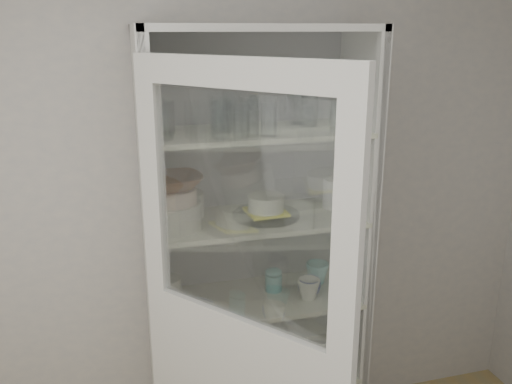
{
  "coord_description": "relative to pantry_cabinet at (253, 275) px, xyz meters",
  "views": [
    {
      "loc": [
        -0.42,
        -0.97,
        2.08
      ],
      "look_at": [
        0.2,
        1.27,
        1.38
      ],
      "focal_mm": 38.0,
      "sensor_mm": 36.0,
      "label": 1
    }
  ],
  "objects": [
    {
      "name": "grey_bowl_stack",
      "position": [
        0.41,
        -0.03,
        0.39
      ],
      "size": [
        0.13,
        0.13,
        0.14
      ],
      "primitive_type": "cylinder",
      "color": "silver",
      "rests_on": "shelf_plates"
    },
    {
      "name": "pantry_cabinet",
      "position": [
        0.0,
        0.0,
        0.0
      ],
      "size": [
        1.0,
        0.45,
        2.1
      ],
      "color": "silver",
      "rests_on": "floor"
    },
    {
      "name": "wall_back",
      "position": [
        -0.2,
        0.16,
        0.36
      ],
      "size": [
        3.6,
        0.02,
        2.6
      ],
      "primitive_type": "cube",
      "color": "#ADACAA",
      "rests_on": "ground"
    },
    {
      "name": "plate_stack_front",
      "position": [
        -0.38,
        -0.11,
        0.38
      ],
      "size": [
        0.24,
        0.24,
        0.11
      ],
      "primitive_type": "cylinder",
      "color": "beige",
      "rests_on": "shelf_plates"
    },
    {
      "name": "tumbler_1",
      "position": [
        -0.19,
        -0.21,
        0.8
      ],
      "size": [
        0.1,
        0.1,
        0.15
      ],
      "primitive_type": "cylinder",
      "rotation": [
        0.0,
        0.0,
        -0.32
      ],
      "color": "silver",
      "rests_on": "shelf_glass"
    },
    {
      "name": "cream_bowl",
      "position": [
        -0.38,
        -0.11,
        0.46
      ],
      "size": [
        0.21,
        0.21,
        0.06
      ],
      "primitive_type": "cylinder",
      "rotation": [
        0.0,
        0.0,
        -0.04
      ],
      "color": "beige",
      "rests_on": "plate_stack_front"
    },
    {
      "name": "tumbler_10",
      "position": [
        -0.12,
        -0.09,
        0.8
      ],
      "size": [
        0.08,
        0.08,
        0.15
      ],
      "primitive_type": "cylinder",
      "rotation": [
        0.0,
        0.0,
        -0.05
      ],
      "color": "silver",
      "rests_on": "shelf_glass"
    },
    {
      "name": "measuring_cups",
      "position": [
        -0.29,
        -0.12,
        -0.06
      ],
      "size": [
        0.09,
        0.09,
        0.04
      ],
      "primitive_type": "cylinder",
      "color": "#AFAFB9",
      "rests_on": "shelf_mugs"
    },
    {
      "name": "tumbler_11",
      "position": [
        0.25,
        -0.04,
        0.8
      ],
      "size": [
        0.08,
        0.08,
        0.15
      ],
      "primitive_type": "cylinder",
      "rotation": [
        0.0,
        0.0,
        -0.11
      ],
      "color": "silver",
      "rests_on": "shelf_glass"
    },
    {
      "name": "white_canister",
      "position": [
        -0.41,
        -0.05,
        -0.01
      ],
      "size": [
        0.14,
        0.14,
        0.14
      ],
      "primitive_type": "cylinder",
      "rotation": [
        0.0,
        0.0,
        -0.2
      ],
      "color": "beige",
      "rests_on": "shelf_mugs"
    },
    {
      "name": "tumbler_4",
      "position": [
        0.01,
        -0.21,
        0.79
      ],
      "size": [
        0.08,
        0.08,
        0.13
      ],
      "primitive_type": "cylinder",
      "rotation": [
        0.0,
        0.0,
        0.28
      ],
      "color": "silver",
      "rests_on": "shelf_glass"
    },
    {
      "name": "mug_teal",
      "position": [
        0.33,
        -0.01,
        -0.03
      ],
      "size": [
        0.14,
        0.14,
        0.11
      ],
      "primitive_type": "imported",
      "rotation": [
        0.0,
        0.0,
        -0.19
      ],
      "color": "teal",
      "rests_on": "shelf_mugs"
    },
    {
      "name": "white_ramekin",
      "position": [
        0.04,
        -0.08,
        0.39
      ],
      "size": [
        0.21,
        0.21,
        0.07
      ],
      "primitive_type": "cylinder",
      "rotation": [
        0.0,
        0.0,
        0.31
      ],
      "color": "beige",
      "rests_on": "yellow_trivet"
    },
    {
      "name": "tumbler_7",
      "position": [
        -0.38,
        -0.07,
        0.79
      ],
      "size": [
        0.08,
        0.08,
        0.14
      ],
      "primitive_type": "cylinder",
      "rotation": [
        0.0,
        0.0,
        -0.17
      ],
      "color": "silver",
      "rests_on": "shelf_glass"
    },
    {
      "name": "terracotta_bowl",
      "position": [
        -0.38,
        -0.11,
        0.53
      ],
      "size": [
        0.26,
        0.26,
        0.06
      ],
      "primitive_type": "imported",
      "rotation": [
        0.0,
        0.0,
        0.06
      ],
      "color": "brown",
      "rests_on": "cream_bowl"
    },
    {
      "name": "mug_blue",
      "position": [
        0.25,
        -0.12,
        -0.04
      ],
      "size": [
        0.11,
        0.11,
        0.09
      ],
      "primitive_type": "imported",
      "rotation": [
        0.0,
        0.0,
        0.05
      ],
      "color": "navy",
      "rests_on": "shelf_mugs"
    },
    {
      "name": "tumbler_2",
      "position": [
        -0.06,
        -0.19,
        0.8
      ],
      "size": [
        0.08,
        0.08,
        0.15
      ],
      "primitive_type": "cylinder",
      "rotation": [
        0.0,
        0.0,
        -0.01
      ],
      "color": "silver",
      "rests_on": "shelf_glass"
    },
    {
      "name": "goblet_1",
      "position": [
        0.01,
        0.04,
        0.8
      ],
      "size": [
        0.07,
        0.07,
        0.15
      ],
      "primitive_type": null,
      "color": "silver",
      "rests_on": "shelf_glass"
    },
    {
      "name": "tumbler_0",
      "position": [
        -0.41,
        -0.18,
        0.79
      ],
      "size": [
        0.08,
        0.08,
        0.15
      ],
      "primitive_type": "cylinder",
      "rotation": [
        0.0,
        0.0,
        0.06
      ],
      "color": "silver",
      "rests_on": "shelf_glass"
    },
    {
      "name": "cupboard_door",
      "position": [
        -0.22,
        -0.64,
        -0.07
      ],
      "size": [
        0.59,
        0.73,
        2.0
      ],
      "rotation": [
        0.0,
        0.0,
        -0.9
      ],
      "color": "silver",
      "rests_on": "floor"
    },
    {
      "name": "goblet_3",
      "position": [
        0.22,
        0.0,
        0.81
      ],
      "size": [
        0.08,
        0.08,
        0.18
      ],
      "primitive_type": null,
      "color": "silver",
      "rests_on": "shelf_glass"
    },
    {
      "name": "yellow_trivet",
      "position": [
        0.04,
        -0.08,
        0.34
      ],
      "size": [
        0.18,
        0.18,
        0.01
      ],
      "primitive_type": "cube",
      "rotation": [
        0.0,
        0.0,
        0.06
      ],
      "color": "yellow",
      "rests_on": "glass_platter"
    },
    {
      "name": "tin_box",
      "position": [
        0.26,
        -0.1,
        -0.45
      ],
      "size": [
        0.21,
        0.16,
        0.05
      ],
      "primitive_type": "cube",
      "rotation": [
        0.0,
        0.0,
        0.2
      ],
      "color": "#92939E",
      "rests_on": "shelf_bot"
    },
    {
      "name": "glass_platter",
      "position": [
        0.04,
        -0.08,
        0.33
      ],
      "size": [
        0.37,
        0.37,
        0.02
      ],
      "primitive_type": "cylinder",
      "rotation": [
        0.0,
        0.0,
        0.26
      ],
      "color": "silver",
      "rests_on": "shelf_plates"
    },
    {
      "name": "cream_dish",
      "position": [
        -0.19,
        -0.1,
        -0.44
      ],
      "size": [
        0.29,
        0.29,
        0.08
      ],
      "primitive_type": "imported",
      "rotation": [
        0.0,
        0.0,
        -0.18
      ],
      "color": "beige",
      "rests_on": "shelf_bot"
    },
    {
      "name": "tumbler_9",
      "position": [
        -0.16,
        -0.07,
        0.79
      ],
      "size": [
        0.08,
        0.08,
        0.15
      ],
      "primitive_type": "cylinder",
      "rotation": [
        0.0,
        0.0,
        0.16
      ],
      "color": "silver",
      "rests_on": "shelf_glass"
    },
    {
      "name": "tumbler_12",
      "position": [
        0.33,
        -0.19,
        0.79
      ],
      "size": [
        0.07,
        0.07,
        0.13
      ],
      "primitive_type": "cylinder",
      "color": "silver",
      "rests_on": "shelf_glass"
    },
    {
      "name": "goblet_2",
      "position": [
        0.21,
        0.04,
        0.81
      ],
      "size": [
        0.08,
        0.08,
        0.18
      ],
      "primitive_type": null,
      "color": "silver",
      "rests_on": "shelf_glass"
    },
    {
      "name": "tumbler_5",
      "position": [
        0.34,
        -0.18,
        0.78
      ],
      "size": [
        0.07,
        0.07,
        0.12
      ],
      "primitive_type": "cylinder",
      "rotation": [
        0.0,
        0.0,
        0.21
      ],
      "color": "silver",
      "rests_on": "shelf_glass"
    },
    {
      "name": "teal_jar",
      "position": [
        0.1,
        -0.03,
        -0.03
      ],
      "size": [
        0.08,
        0.08,
        0.1
      ],
      "color": "teal",
      "rests_on": "shelf_mugs"
    },
    {
      "name": "plate_stack_back",
      "position": [
        -0.32,
        0.03,
        0.38
      ],
      "size": [
        0.2,
        0.2,
        0.11
      ],
      "primitive_type": "cylinder",
      "color": "beige",
      "rests_on": "shelf_plates"
    },
    {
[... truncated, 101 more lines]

